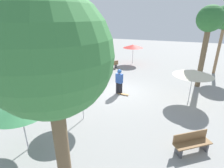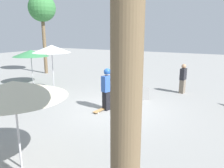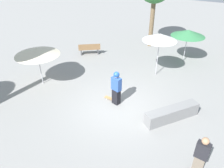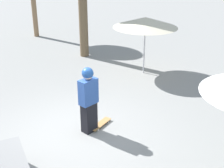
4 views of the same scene
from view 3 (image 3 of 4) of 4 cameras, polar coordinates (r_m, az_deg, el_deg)
ground_plane at (r=10.96m, az=1.54°, el=-5.95°), size 60.00×60.00×0.00m
skater_main at (r=10.65m, az=1.14°, el=-0.78°), size 0.54×0.39×1.81m
skateboard at (r=11.40m, az=-0.18°, el=-3.89°), size 0.82×0.28×0.07m
concrete_ledge at (r=10.40m, az=15.38°, el=-7.47°), size 2.03×2.41×0.63m
bench_far at (r=16.47m, az=-5.90°, el=9.09°), size 1.56×1.29×0.85m
shade_umbrella_green at (r=15.64m, az=19.28°, el=12.47°), size 2.24×2.24×2.21m
shade_umbrella_cream at (r=12.58m, az=-18.98°, el=8.02°), size 2.43×2.43×2.20m
shade_umbrella_white at (r=13.04m, az=12.41°, el=11.88°), size 2.01×2.01×2.64m
bystander_watching at (r=8.23m, az=22.22°, el=-16.98°), size 0.47×0.30×1.62m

